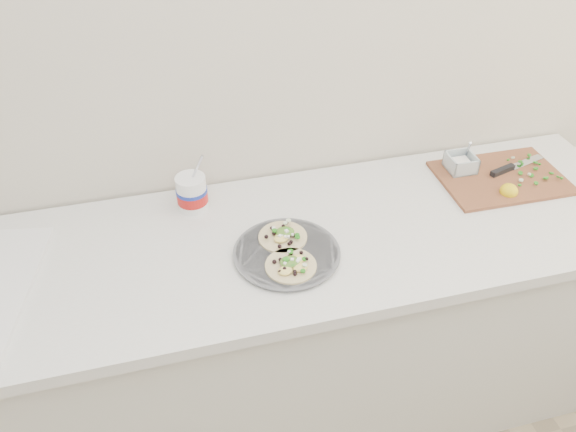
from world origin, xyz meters
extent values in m
cube|color=beige|center=(0.00, 1.73, 1.30)|extent=(3.50, 0.05, 2.60)
cube|color=silver|center=(0.00, 1.43, 0.43)|extent=(2.40, 0.62, 0.86)
cube|color=silver|center=(0.00, 1.41, 0.88)|extent=(2.44, 0.66, 0.04)
cylinder|color=#58595F|center=(0.05, 1.34, 0.91)|extent=(0.29, 0.29, 0.01)
cylinder|color=#58595F|center=(0.05, 1.34, 0.91)|extent=(0.30, 0.30, 0.00)
cylinder|color=white|center=(-0.17, 1.63, 0.96)|extent=(0.09, 0.09, 0.11)
cylinder|color=red|center=(-0.17, 1.63, 0.95)|extent=(0.10, 0.10, 0.04)
cylinder|color=#192D99|center=(-0.17, 1.63, 0.97)|extent=(0.10, 0.10, 0.01)
cube|color=brown|center=(0.85, 1.52, 0.91)|extent=(0.42, 0.29, 0.01)
cube|color=white|center=(0.73, 1.60, 0.93)|extent=(0.06, 0.06, 0.03)
ellipsoid|color=yellow|center=(0.82, 1.44, 0.93)|extent=(0.06, 0.06, 0.05)
cube|color=silver|center=(0.97, 1.58, 0.91)|extent=(0.15, 0.07, 0.00)
cube|color=black|center=(0.86, 1.54, 0.92)|extent=(0.10, 0.05, 0.02)
camera|label=1|loc=(-0.24, 0.20, 1.98)|focal=35.00mm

